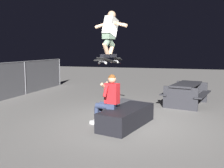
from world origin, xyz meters
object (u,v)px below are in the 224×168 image
Objects in this scene: kicker_ramp at (120,108)px; person_sitting_on_ledge at (108,98)px; skater_airborne at (110,32)px; skateboard at (109,60)px; picnic_table_back at (186,91)px; ledge_box_main at (127,117)px.

person_sitting_on_ledge is at bearing -174.83° from kicker_ramp.
skater_airborne reaches higher than kicker_ramp.
skater_airborne is (0.06, -0.01, 0.69)m from skateboard.
person_sitting_on_ledge is 0.91m from skateboard.
skateboard is 2.31m from kicker_ramp.
picnic_table_back is (2.97, -1.80, -1.81)m from skater_airborne.
ledge_box_main is 0.66m from person_sitting_on_ledge.
person_sitting_on_ledge reaches higher than kicker_ramp.
skateboard reaches higher than picnic_table_back.
skater_airborne is (0.08, -0.02, 1.60)m from person_sitting_on_ledge.
skater_airborne is 0.57× the size of picnic_table_back.
skater_airborne is at bearing 92.51° from ledge_box_main.
skateboard is 0.69m from skater_airborne.
ledge_box_main is 1.73m from kicker_ramp.
skater_airborne reaches higher than ledge_box_main.
skateboard is at bearing -8.27° from person_sitting_on_ledge.
person_sitting_on_ledge reaches higher than ledge_box_main.
person_sitting_on_ledge is 3.56m from picnic_table_back.
ledge_box_main is 1.47m from skateboard.
person_sitting_on_ledge is at bearing 102.54° from ledge_box_main.
kicker_ramp is at bearing 124.29° from picnic_table_back.
ledge_box_main is at bearing -77.46° from person_sitting_on_ledge.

